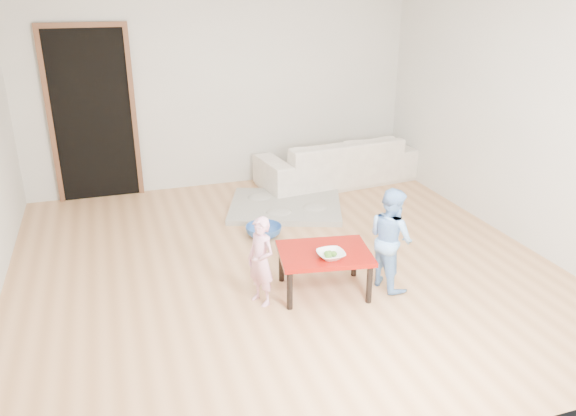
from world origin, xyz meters
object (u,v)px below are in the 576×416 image
child_pink (261,261)px  basin (264,231)px  red_table (324,271)px  child_blue (391,238)px  bowl (331,255)px  sofa (337,161)px

child_pink → basin: bearing=137.5°
red_table → child_pink: 0.60m
child_blue → bowl: bearing=84.3°
red_table → child_pink: size_ratio=1.01×
bowl → sofa: bearing=66.2°
child_blue → sofa: bearing=-24.5°
red_table → bowl: 0.26m
sofa → basin: size_ratio=5.47×
sofa → child_pink: size_ratio=2.73×
sofa → child_blue: bearing=69.9°
sofa → red_table: 2.94m
bowl → child_pink: 0.58m
bowl → red_table: bearing=91.9°
sofa → child_blue: 2.83m
sofa → basin: 2.01m
basin → child_pink: bearing=-106.7°
child_blue → child_pink: bearing=75.5°
bowl → child_pink: (-0.57, 0.12, -0.03)m
sofa → child_pink: child_pink is taller
child_pink → basin: child_pink is taller
bowl → basin: (-0.19, 1.41, -0.36)m
red_table → basin: (-0.18, 1.27, -0.13)m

